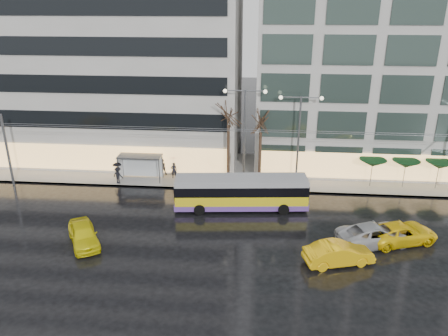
# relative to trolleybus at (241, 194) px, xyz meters

# --- Properties ---
(ground) EXTENTS (140.00, 140.00, 0.00)m
(ground) POSITION_rel_trolleybus_xyz_m (-2.02, -5.46, -1.40)
(ground) COLOR black
(ground) RESTS_ON ground
(sidewalk) EXTENTS (80.00, 10.00, 0.15)m
(sidewalk) POSITION_rel_trolleybus_xyz_m (-0.02, 8.54, -1.32)
(sidewalk) COLOR gray
(sidewalk) RESTS_ON ground
(kerb) EXTENTS (80.00, 0.10, 0.15)m
(kerb) POSITION_rel_trolleybus_xyz_m (-0.02, 3.59, -1.32)
(kerb) COLOR slate
(kerb) RESTS_ON ground
(building_left) EXTENTS (34.00, 14.00, 22.00)m
(building_left) POSITION_rel_trolleybus_xyz_m (-18.02, 13.54, 9.75)
(building_left) COLOR #9C9A95
(building_left) RESTS_ON sidewalk
(building_right) EXTENTS (32.00, 14.00, 25.00)m
(building_right) POSITION_rel_trolleybus_xyz_m (16.98, 13.54, 11.25)
(building_right) COLOR #9C9A95
(building_right) RESTS_ON sidewalk
(trolleybus) EXTENTS (11.28, 4.64, 5.16)m
(trolleybus) POSITION_rel_trolleybus_xyz_m (0.00, 0.00, 0.00)
(trolleybus) COLOR gold
(trolleybus) RESTS_ON ground
(catenary) EXTENTS (42.24, 5.12, 7.00)m
(catenary) POSITION_rel_trolleybus_xyz_m (-1.02, 2.48, 2.86)
(catenary) COLOR #595B60
(catenary) RESTS_ON ground
(bus_shelter) EXTENTS (4.20, 1.60, 2.51)m
(bus_shelter) POSITION_rel_trolleybus_xyz_m (-10.41, 5.23, 0.57)
(bus_shelter) COLOR #595B60
(bus_shelter) RESTS_ON sidewalk
(street_lamp_near) EXTENTS (3.96, 0.36, 9.03)m
(street_lamp_near) POSITION_rel_trolleybus_xyz_m (-0.02, 5.34, 4.60)
(street_lamp_near) COLOR #595B60
(street_lamp_near) RESTS_ON sidewalk
(street_lamp_far) EXTENTS (3.96, 0.36, 8.53)m
(street_lamp_far) POSITION_rel_trolleybus_xyz_m (4.98, 5.34, 4.32)
(street_lamp_far) COLOR #595B60
(street_lamp_far) RESTS_ON sidewalk
(tree_a) EXTENTS (3.20, 3.20, 8.40)m
(tree_a) POSITION_rel_trolleybus_xyz_m (-1.52, 5.54, 5.69)
(tree_a) COLOR black
(tree_a) RESTS_ON sidewalk
(tree_b) EXTENTS (3.20, 3.20, 7.70)m
(tree_b) POSITION_rel_trolleybus_xyz_m (1.48, 5.74, 5.00)
(tree_b) COLOR black
(tree_b) RESTS_ON sidewalk
(parasol_a) EXTENTS (2.50, 2.50, 2.65)m
(parasol_a) POSITION_rel_trolleybus_xyz_m (11.98, 5.54, 1.05)
(parasol_a) COLOR #595B60
(parasol_a) RESTS_ON sidewalk
(parasol_b) EXTENTS (2.50, 2.50, 2.65)m
(parasol_b) POSITION_rel_trolleybus_xyz_m (14.98, 5.54, 1.05)
(parasol_b) COLOR #595B60
(parasol_b) RESTS_ON sidewalk
(parasol_c) EXTENTS (2.50, 2.50, 2.65)m
(parasol_c) POSITION_rel_trolleybus_xyz_m (17.98, 5.54, 1.05)
(parasol_c) COLOR #595B60
(parasol_c) RESTS_ON sidewalk
(taxi_a) EXTENTS (3.88, 4.83, 1.54)m
(taxi_a) POSITION_rel_trolleybus_xyz_m (-11.15, -6.71, -0.62)
(taxi_a) COLOR yellow
(taxi_a) RESTS_ON ground
(taxi_b) EXTENTS (4.98, 2.88, 1.55)m
(taxi_b) POSITION_rel_trolleybus_xyz_m (6.99, -7.65, -0.62)
(taxi_b) COLOR yellow
(taxi_b) RESTS_ON ground
(taxi_c) EXTENTS (5.80, 3.98, 1.47)m
(taxi_c) POSITION_rel_trolleybus_xyz_m (12.02, -4.39, -0.66)
(taxi_c) COLOR yellow
(taxi_c) RESTS_ON ground
(sedan_silver) EXTENTS (6.13, 4.27, 1.55)m
(sedan_silver) POSITION_rel_trolleybus_xyz_m (10.02, -4.86, -0.62)
(sedan_silver) COLOR #A9AAAE
(sedan_silver) RESTS_ON ground
(pedestrian_a) EXTENTS (1.22, 1.23, 2.19)m
(pedestrian_a) POSITION_rel_trolleybus_xyz_m (-6.92, 5.81, 0.22)
(pedestrian_a) COLOR black
(pedestrian_a) RESTS_ON sidewalk
(pedestrian_b) EXTENTS (1.03, 0.92, 1.75)m
(pedestrian_b) POSITION_rel_trolleybus_xyz_m (-8.20, 6.50, -0.37)
(pedestrian_b) COLOR black
(pedestrian_b) RESTS_ON sidewalk
(pedestrian_c) EXTENTS (1.20, 1.04, 2.11)m
(pedestrian_c) POSITION_rel_trolleybus_xyz_m (-11.99, 4.04, -0.13)
(pedestrian_c) COLOR black
(pedestrian_c) RESTS_ON sidewalk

